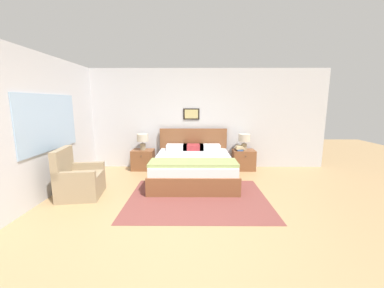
% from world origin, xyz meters
% --- Properties ---
extents(ground_plane, '(16.00, 16.00, 0.00)m').
position_xyz_m(ground_plane, '(0.00, 0.00, 0.00)').
color(ground_plane, tan).
extents(wall_back, '(7.37, 0.09, 2.60)m').
position_xyz_m(wall_back, '(0.00, 3.20, 1.30)').
color(wall_back, silver).
rests_on(wall_back, ground_plane).
extents(wall_left, '(0.08, 5.57, 2.60)m').
position_xyz_m(wall_left, '(-2.51, 1.57, 1.30)').
color(wall_left, silver).
rests_on(wall_left, ground_plane).
extents(area_rug_main, '(2.51, 1.95, 0.01)m').
position_xyz_m(area_rug_main, '(0.27, 1.01, 0.00)').
color(area_rug_main, brown).
rests_on(area_rug_main, ground_plane).
extents(bed, '(1.76, 2.06, 1.06)m').
position_xyz_m(bed, '(0.19, 2.11, 0.30)').
color(bed, brown).
rests_on(bed, ground_plane).
extents(armchair, '(0.80, 0.83, 0.92)m').
position_xyz_m(armchair, '(-1.95, 1.10, 0.30)').
color(armchair, '#998466').
rests_on(armchair, ground_plane).
extents(nightstand_near_window, '(0.56, 0.46, 0.52)m').
position_xyz_m(nightstand_near_window, '(-1.12, 2.90, 0.26)').
color(nightstand_near_window, brown).
rests_on(nightstand_near_window, ground_plane).
extents(nightstand_by_door, '(0.56, 0.46, 0.52)m').
position_xyz_m(nightstand_by_door, '(1.50, 2.90, 0.26)').
color(nightstand_by_door, brown).
rests_on(nightstand_by_door, ground_plane).
extents(table_lamp_near_window, '(0.29, 0.29, 0.42)m').
position_xyz_m(table_lamp_near_window, '(-1.11, 2.89, 0.80)').
color(table_lamp_near_window, gray).
rests_on(table_lamp_near_window, nightstand_near_window).
extents(table_lamp_by_door, '(0.29, 0.29, 0.42)m').
position_xyz_m(table_lamp_by_door, '(1.49, 2.89, 0.80)').
color(table_lamp_by_door, gray).
rests_on(table_lamp_by_door, nightstand_by_door).
extents(book_thick_bottom, '(0.15, 0.26, 0.04)m').
position_xyz_m(book_thick_bottom, '(1.37, 2.86, 0.54)').
color(book_thick_bottom, '#335693').
rests_on(book_thick_bottom, nightstand_by_door).
extents(book_hardcover_middle, '(0.23, 0.26, 0.03)m').
position_xyz_m(book_hardcover_middle, '(1.37, 2.86, 0.57)').
color(book_hardcover_middle, beige).
rests_on(book_hardcover_middle, book_thick_bottom).
extents(book_novel_upper, '(0.19, 0.25, 0.03)m').
position_xyz_m(book_novel_upper, '(1.37, 2.86, 0.60)').
color(book_novel_upper, beige).
rests_on(book_novel_upper, book_hardcover_middle).
extents(book_slim_near_top, '(0.18, 0.26, 0.03)m').
position_xyz_m(book_slim_near_top, '(1.37, 2.86, 0.63)').
color(book_slim_near_top, beige).
rests_on(book_slim_near_top, book_novel_upper).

